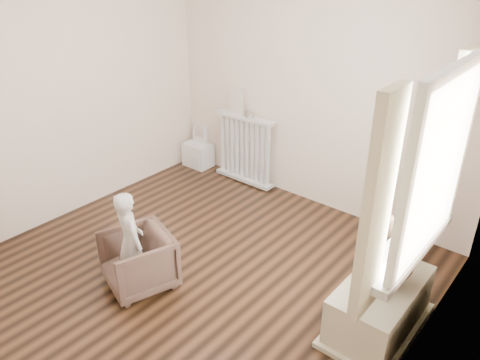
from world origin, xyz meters
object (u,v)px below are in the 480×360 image
Objects in this scene: radiator at (245,152)px; toy_vanity at (198,146)px; plush_cat at (432,205)px; child at (131,242)px; armchair at (138,261)px; teddy_bear at (394,249)px; toy_bench at (379,307)px.

toy_vanity is (-0.76, -0.03, -0.11)m from radiator.
radiator is at bearing 142.75° from plush_cat.
toy_vanity is 0.63× the size of child.
teddy_bear is (1.77, 0.90, 0.42)m from armchair.
plush_cat is at bearing 37.10° from teddy_bear.
toy_bench is at bearing 43.29° from armchair.
radiator reaches higher than toy_bench.
radiator is 0.94× the size of toy_bench.
armchair is at bearing -155.24° from toy_bench.
radiator is 2.20m from child.
toy_vanity is 0.63× the size of toy_bench.
toy_vanity is 2.18× the size of plush_cat.
child is 2.02m from teddy_bear.
plush_cat is (1.91, 1.15, 0.53)m from child.
toy_vanity is 1.08× the size of teddy_bear.
radiator is 1.62× the size of teddy_bear.
armchair is 2.03m from teddy_bear.
teddy_bear reaches higher than child.
toy_vanity is 1.03× the size of armchair.
toy_vanity reaches higher than toy_bench.
toy_bench is 3.46× the size of plush_cat.
child is at bearing -164.46° from plush_cat.
radiator is 0.76m from toy_vanity.
teddy_bear is (0.00, 0.08, 0.47)m from toy_bench.
armchair is 1.05× the size of teddy_bear.
toy_bench is at bearing -108.87° from teddy_bear.
plush_cat reaches higher than toy_bench.
radiator reaches higher than armchair.
toy_bench is (3.07, -1.23, -0.08)m from toy_vanity.
radiator is 2.15m from armchair.
radiator is at bearing 2.27° from toy_vanity.
plush_cat reaches higher than radiator.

